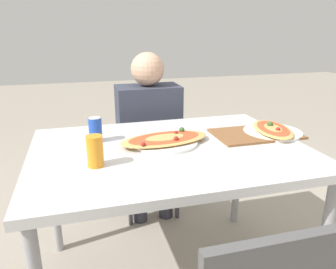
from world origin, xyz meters
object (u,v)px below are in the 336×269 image
object	(u,v)px
soda_can	(95,130)
drink_glass	(95,151)
pizza_main	(165,140)
chair_far_seated	(146,144)
person_seated	(149,123)
pizza_second	(273,130)
dining_table	(170,161)

from	to	relation	value
soda_can	drink_glass	xyz separation A→B (m)	(-0.02, -0.31, 0.00)
pizza_main	soda_can	bearing A→B (deg)	159.65
chair_far_seated	pizza_main	xyz separation A→B (m)	(-0.06, -0.75, 0.29)
person_seated	pizza_main	bearing A→B (deg)	84.99
pizza_main	soda_can	size ratio (longest dim) A/B	3.85
soda_can	pizza_second	world-z (taller)	soda_can
chair_far_seated	person_seated	size ratio (longest dim) A/B	0.77
pizza_main	pizza_second	bearing A→B (deg)	-0.13
dining_table	person_seated	xyz separation A→B (m)	(0.05, 0.69, -0.01)
soda_can	person_seated	bearing A→B (deg)	53.02
person_seated	drink_glass	world-z (taller)	person_seated
pizza_main	drink_glass	world-z (taller)	drink_glass
soda_can	pizza_second	xyz separation A→B (m)	(0.93, -0.12, -0.05)
dining_table	person_seated	size ratio (longest dim) A/B	1.12
person_seated	soda_can	size ratio (longest dim) A/B	9.36
dining_table	pizza_main	distance (m)	0.11
chair_far_seated	pizza_main	world-z (taller)	chair_far_seated
chair_far_seated	pizza_second	world-z (taller)	chair_far_seated
dining_table	drink_glass	world-z (taller)	drink_glass
dining_table	pizza_second	world-z (taller)	pizza_second
dining_table	soda_can	world-z (taller)	soda_can
soda_can	pizza_second	distance (m)	0.94
dining_table	drink_glass	size ratio (longest dim) A/B	9.87
drink_glass	chair_far_seated	bearing A→B (deg)	66.65
pizza_main	dining_table	bearing A→B (deg)	-81.59
pizza_main	drink_glass	size ratio (longest dim) A/B	3.63
drink_glass	pizza_second	size ratio (longest dim) A/B	0.34
pizza_second	soda_can	bearing A→B (deg)	172.50
drink_glass	dining_table	bearing A→B (deg)	19.70
pizza_second	pizza_main	bearing A→B (deg)	179.87
chair_far_seated	pizza_second	bearing A→B (deg)	126.40
person_seated	drink_glass	bearing A→B (deg)	63.77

